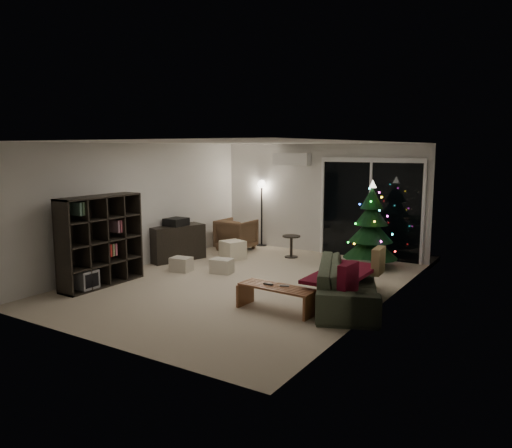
# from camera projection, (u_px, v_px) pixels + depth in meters

# --- Properties ---
(room) EXTENTS (6.50, 7.51, 2.60)m
(room) POSITION_uv_depth(u_px,v_px,m) (304.00, 219.00, 9.79)
(room) COLOR beige
(room) RESTS_ON ground
(bookshelf) EXTENTS (0.58, 1.62, 1.59)m
(bookshelf) POSITION_uv_depth(u_px,v_px,m) (93.00, 240.00, 8.84)
(bookshelf) COLOR black
(bookshelf) RESTS_ON floor
(media_cabinet) EXTENTS (0.80, 1.29, 0.76)m
(media_cabinet) POSITION_uv_depth(u_px,v_px,m) (177.00, 243.00, 10.75)
(media_cabinet) COLOR black
(media_cabinet) RESTS_ON floor
(stereo) EXTENTS (0.38, 0.45, 0.16)m
(stereo) POSITION_uv_depth(u_px,v_px,m) (176.00, 222.00, 10.68)
(stereo) COLOR black
(stereo) RESTS_ON media_cabinet
(armchair) EXTENTS (0.80, 0.82, 0.74)m
(armchair) POSITION_uv_depth(u_px,v_px,m) (236.00, 234.00, 11.88)
(armchair) COLOR brown
(armchair) RESTS_ON floor
(ottoman) EXTENTS (0.57, 0.57, 0.40)m
(ottoman) POSITION_uv_depth(u_px,v_px,m) (233.00, 250.00, 10.90)
(ottoman) COLOR beige
(ottoman) RESTS_ON floor
(cardboard_box_a) EXTENTS (0.43, 0.35, 0.28)m
(cardboard_box_a) POSITION_uv_depth(u_px,v_px,m) (181.00, 264.00, 9.81)
(cardboard_box_a) COLOR beige
(cardboard_box_a) RESTS_ON floor
(cardboard_box_b) EXTENTS (0.45, 0.37, 0.28)m
(cardboard_box_b) POSITION_uv_depth(u_px,v_px,m) (222.00, 266.00, 9.67)
(cardboard_box_b) COLOR beige
(cardboard_box_b) RESTS_ON floor
(side_table) EXTENTS (0.50, 0.50, 0.49)m
(side_table) POSITION_uv_depth(u_px,v_px,m) (291.00, 246.00, 11.05)
(side_table) COLOR black
(side_table) RESTS_ON floor
(floor_lamp) EXTENTS (0.25, 0.25, 1.56)m
(floor_lamp) POSITION_uv_depth(u_px,v_px,m) (262.00, 214.00, 12.31)
(floor_lamp) COLOR black
(floor_lamp) RESTS_ON floor
(sofa) EXTENTS (1.66, 2.42, 0.66)m
(sofa) POSITION_uv_depth(u_px,v_px,m) (348.00, 284.00, 7.71)
(sofa) COLOR #4E5841
(sofa) RESTS_ON floor
(sofa_throw) EXTENTS (0.70, 1.62, 0.05)m
(sofa_throw) POSITION_uv_depth(u_px,v_px,m) (342.00, 273.00, 7.74)
(sofa_throw) COLOR #4A0415
(sofa_throw) RESTS_ON sofa
(cushion_a) EXTENTS (0.17, 0.44, 0.43)m
(cushion_a) POSITION_uv_depth(u_px,v_px,m) (378.00, 261.00, 8.08)
(cushion_a) COLOR tan
(cushion_a) RESTS_ON sofa
(cushion_b) EXTENTS (0.16, 0.44, 0.43)m
(cushion_b) POSITION_uv_depth(u_px,v_px,m) (348.00, 278.00, 6.99)
(cushion_b) COLOR #4A0415
(cushion_b) RESTS_ON sofa
(coffee_table) EXTENTS (1.21, 0.49, 0.38)m
(coffee_table) POSITION_uv_depth(u_px,v_px,m) (277.00, 298.00, 7.42)
(coffee_table) COLOR brown
(coffee_table) RESTS_ON floor
(remote_a) EXTENTS (0.15, 0.04, 0.02)m
(remote_a) POSITION_uv_depth(u_px,v_px,m) (268.00, 284.00, 7.47)
(remote_a) COLOR black
(remote_a) RESTS_ON coffee_table
(remote_b) EXTENTS (0.14, 0.08, 0.02)m
(remote_b) POSITION_uv_depth(u_px,v_px,m) (284.00, 286.00, 7.38)
(remote_b) COLOR slate
(remote_b) RESTS_ON coffee_table
(christmas_tree) EXTENTS (1.20, 1.20, 1.77)m
(christmas_tree) POSITION_uv_depth(u_px,v_px,m) (371.00, 224.00, 10.03)
(christmas_tree) COLOR black
(christmas_tree) RESTS_ON floor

